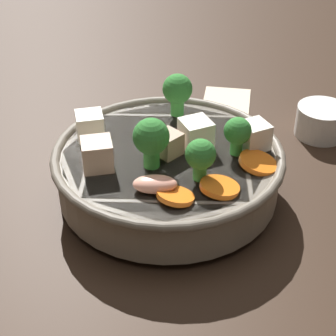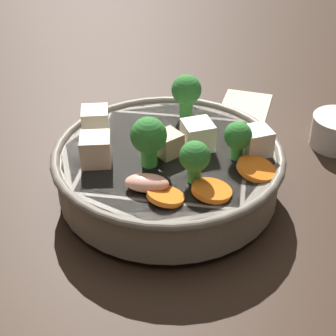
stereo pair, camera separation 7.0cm
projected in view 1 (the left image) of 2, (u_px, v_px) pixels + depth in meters
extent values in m
plane|color=black|center=(168.00, 195.00, 0.73)|extent=(3.00, 3.00, 0.00)
cylinder|color=slate|center=(168.00, 192.00, 0.72)|extent=(0.15, 0.15, 0.01)
cylinder|color=slate|center=(168.00, 172.00, 0.71)|extent=(0.28, 0.28, 0.05)
torus|color=#685F52|center=(168.00, 154.00, 0.69)|extent=(0.29, 0.29, 0.01)
cylinder|color=brown|center=(168.00, 164.00, 0.70)|extent=(0.26, 0.26, 0.03)
cylinder|color=orange|center=(220.00, 187.00, 0.63)|extent=(0.06, 0.06, 0.01)
cylinder|color=orange|center=(175.00, 196.00, 0.62)|extent=(0.05, 0.05, 0.02)
cylinder|color=orange|center=(258.00, 163.00, 0.67)|extent=(0.06, 0.06, 0.02)
cylinder|color=green|center=(200.00, 171.00, 0.64)|extent=(0.02, 0.02, 0.02)
sphere|color=#2D752D|center=(200.00, 154.00, 0.63)|extent=(0.04, 0.04, 0.04)
cylinder|color=green|center=(177.00, 106.00, 0.76)|extent=(0.02, 0.02, 0.02)
sphere|color=#2D752D|center=(177.00, 89.00, 0.75)|extent=(0.04, 0.04, 0.04)
cylinder|color=green|center=(152.00, 157.00, 0.66)|extent=(0.02, 0.02, 0.03)
sphere|color=#2D752D|center=(151.00, 136.00, 0.65)|extent=(0.04, 0.04, 0.04)
cylinder|color=green|center=(236.00, 146.00, 0.69)|extent=(0.02, 0.02, 0.02)
sphere|color=#2D752D|center=(238.00, 131.00, 0.67)|extent=(0.03, 0.03, 0.03)
cube|color=#9E7F66|center=(170.00, 146.00, 0.68)|extent=(0.04, 0.04, 0.03)
cube|color=tan|center=(97.00, 154.00, 0.66)|extent=(0.05, 0.05, 0.04)
cube|color=silver|center=(254.00, 136.00, 0.69)|extent=(0.05, 0.05, 0.03)
cube|color=silver|center=(90.00, 126.00, 0.71)|extent=(0.05, 0.05, 0.03)
cube|color=silver|center=(196.00, 134.00, 0.70)|extent=(0.05, 0.05, 0.04)
ellipsoid|color=#EA9E84|center=(155.00, 184.00, 0.62)|extent=(0.05, 0.06, 0.02)
cylinder|color=white|center=(321.00, 121.00, 0.84)|extent=(0.08, 0.08, 0.05)
cylinder|color=brown|center=(323.00, 113.00, 0.83)|extent=(0.06, 0.06, 0.00)
cube|color=beige|center=(226.00, 103.00, 0.93)|extent=(0.13, 0.10, 0.00)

